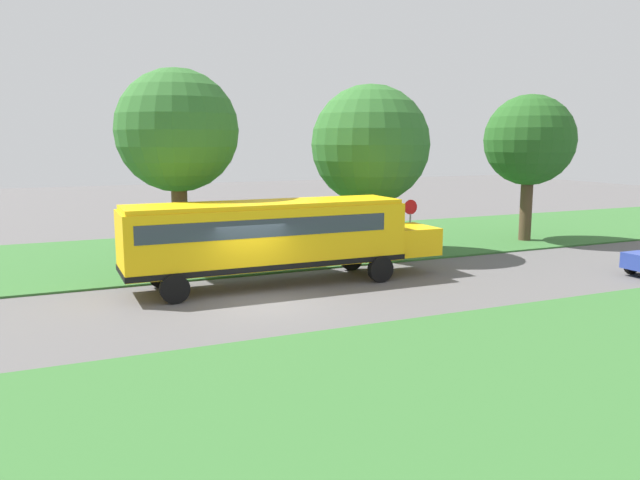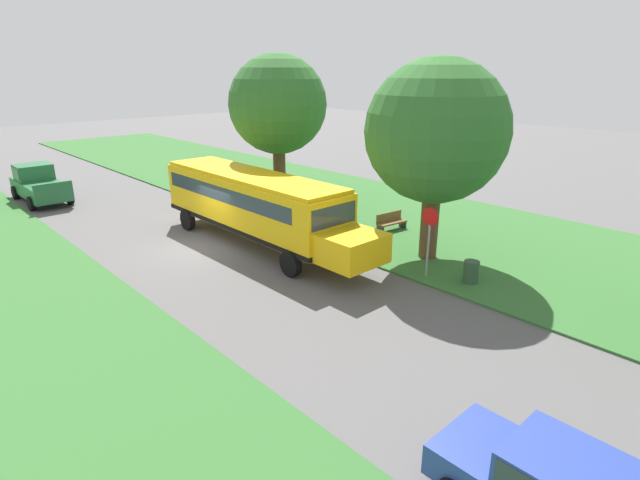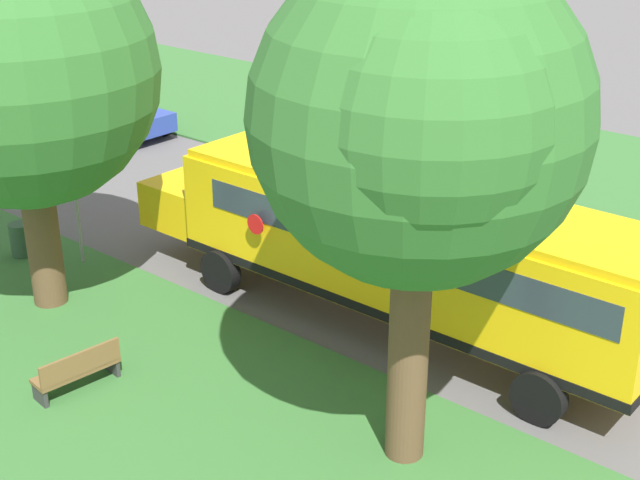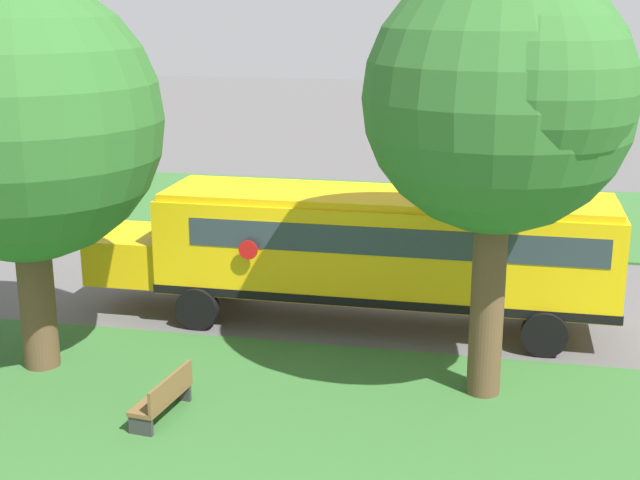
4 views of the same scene
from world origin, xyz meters
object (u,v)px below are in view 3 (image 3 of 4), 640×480
oak_tree_roadside_mid (16,69)px  park_bench (78,370)px  trash_bin (22,241)px  car_blue_nearest (114,109)px  oak_tree_beside_bus (422,120)px  stop_sign (76,197)px  school_bus (397,241)px

oak_tree_roadside_mid → park_bench: size_ratio=4.85×
oak_tree_roadside_mid → trash_bin: bearing=67.7°
car_blue_nearest → oak_tree_beside_bus: bearing=-115.2°
oak_tree_beside_bus → car_blue_nearest: bearing=64.8°
trash_bin → stop_sign: bearing=-64.1°
oak_tree_beside_bus → trash_bin: size_ratio=9.17×
oak_tree_beside_bus → oak_tree_roadside_mid: bearing=92.4°
oak_tree_beside_bus → park_bench: 8.20m
park_bench → trash_bin: size_ratio=1.83×
car_blue_nearest → stop_sign: 11.02m
stop_sign → trash_bin: stop_sign is taller
oak_tree_roadside_mid → park_bench: bearing=-116.0°
school_bus → car_blue_nearest: size_ratio=2.82×
car_blue_nearest → park_bench: car_blue_nearest is taller
car_blue_nearest → park_bench: (-10.85, -12.69, -0.40)m
school_bus → oak_tree_beside_bus: 6.12m
oak_tree_roadside_mid → stop_sign: oak_tree_roadside_mid is taller
oak_tree_roadside_mid → school_bus: bearing=-57.6°
car_blue_nearest → oak_tree_roadside_mid: 13.62m
car_blue_nearest → trash_bin: car_blue_nearest is taller
oak_tree_roadside_mid → stop_sign: (1.72, 1.02, -3.49)m
school_bus → stop_sign: (-2.40, 7.51, -0.19)m
stop_sign → trash_bin: size_ratio=3.04×
stop_sign → park_bench: (-3.45, -4.57, -1.26)m
school_bus → oak_tree_roadside_mid: (-4.11, 6.49, 3.30)m
oak_tree_beside_bus → oak_tree_roadside_mid: oak_tree_beside_bus is taller
school_bus → stop_sign: 7.88m
stop_sign → oak_tree_beside_bus: bearing=-97.3°
park_bench → school_bus: bearing=-26.7°
school_bus → trash_bin: size_ratio=13.80×
oak_tree_beside_bus → stop_sign: size_ratio=3.01×
school_bus → car_blue_nearest: 16.44m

